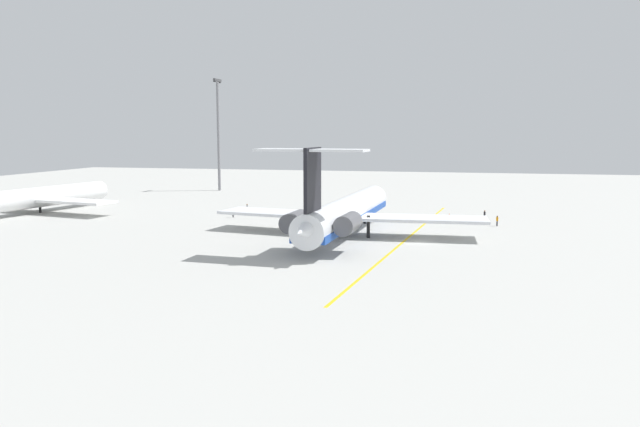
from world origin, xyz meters
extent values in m
plane|color=#ADADA8|center=(0.00, 0.00, 0.00)|extent=(294.80, 294.80, 0.00)
cylinder|color=silver|center=(3.06, 10.48, 3.45)|extent=(38.97, 6.17, 4.14)
cone|color=silver|center=(22.44, 9.47, 3.45)|extent=(4.51, 4.19, 3.97)
cone|color=silver|center=(-16.32, 11.50, 3.82)|extent=(6.21, 3.83, 3.52)
cube|color=#19429E|center=(3.06, 10.48, 2.52)|extent=(38.12, 6.20, 0.91)
cube|color=silver|center=(4.48, 21.12, 2.73)|extent=(9.09, 18.05, 0.41)
cube|color=silver|center=(3.36, -0.24, 2.73)|extent=(7.36, 17.56, 0.41)
cylinder|color=#515156|center=(-10.12, 14.51, 3.76)|extent=(5.29, 2.67, 2.40)
cube|color=silver|center=(-10.15, 13.79, 3.76)|extent=(3.17, 1.48, 0.50)
cylinder|color=#515156|center=(-10.46, 7.86, 3.76)|extent=(5.29, 2.67, 2.40)
cube|color=silver|center=(-10.43, 8.58, 3.76)|extent=(3.17, 1.48, 0.50)
cube|color=black|center=(-13.74, 11.36, 9.18)|extent=(5.62, 0.71, 7.33)
cube|color=silver|center=(-13.99, 14.70, 12.56)|extent=(4.19, 6.23, 0.29)
cube|color=silver|center=(-14.34, 8.07, 12.56)|extent=(4.19, 6.23, 0.29)
cylinder|color=black|center=(14.90, 9.86, 1.57)|extent=(0.46, 0.46, 3.14)
cylinder|color=black|center=(1.94, 13.86, 1.57)|extent=(0.46, 0.46, 3.14)
cylinder|color=black|center=(1.59, 7.24, 1.57)|extent=(0.46, 0.46, 3.14)
cylinder|color=white|center=(14.45, 69.81, 2.84)|extent=(30.95, 8.86, 3.68)
cone|color=white|center=(29.61, 67.19, 2.84)|extent=(3.56, 3.96, 3.50)
cube|color=white|center=(15.95, 78.54, 2.47)|extent=(7.66, 14.75, 0.44)
cube|color=white|center=(12.94, 61.08, 2.47)|extent=(7.66, 14.75, 0.44)
cylinder|color=black|center=(14.45, 69.81, 1.24)|extent=(0.44, 0.44, 2.47)
cylinder|color=black|center=(16.66, 33.05, 0.40)|extent=(0.10, 0.10, 0.80)
cylinder|color=black|center=(16.62, 33.18, 0.40)|extent=(0.10, 0.10, 0.80)
cylinder|color=#191E4C|center=(16.64, 33.12, 1.11)|extent=(0.27, 0.27, 0.63)
sphere|color=#DBB28E|center=(16.64, 33.12, 1.56)|extent=(0.25, 0.25, 0.25)
cylinder|color=#191E4C|center=(16.69, 32.95, 1.15)|extent=(0.07, 0.07, 0.54)
cylinder|color=#191E4C|center=(16.58, 33.28, 1.15)|extent=(0.07, 0.07, 0.54)
cylinder|color=black|center=(22.91, -8.94, 0.41)|extent=(0.10, 0.10, 0.81)
cylinder|color=black|center=(23.01, -9.05, 0.41)|extent=(0.10, 0.10, 0.81)
cylinder|color=#262628|center=(22.96, -8.99, 1.13)|extent=(0.27, 0.27, 0.64)
sphere|color=#8C6647|center=(22.96, -8.99, 1.58)|extent=(0.25, 0.25, 0.25)
cylinder|color=#262628|center=(22.83, -8.87, 1.17)|extent=(0.07, 0.07, 0.55)
cylinder|color=#262628|center=(23.09, -9.12, 1.17)|extent=(0.07, 0.07, 0.55)
cylinder|color=black|center=(16.92, -10.67, 0.40)|extent=(0.10, 0.10, 0.80)
cylinder|color=black|center=(16.82, -10.76, 0.40)|extent=(0.10, 0.10, 0.80)
cylinder|color=orange|center=(16.87, -10.72, 1.11)|extent=(0.27, 0.27, 0.63)
sphere|color=brown|center=(16.87, -10.72, 1.55)|extent=(0.25, 0.25, 0.25)
cylinder|color=orange|center=(17.00, -10.60, 1.14)|extent=(0.07, 0.07, 0.54)
cylinder|color=orange|center=(16.74, -10.83, 1.14)|extent=(0.07, 0.07, 0.54)
cylinder|color=black|center=(23.00, 32.93, 0.39)|extent=(0.10, 0.10, 0.78)
cylinder|color=black|center=(22.93, 32.81, 0.39)|extent=(0.10, 0.10, 0.78)
cylinder|color=gray|center=(22.97, 32.87, 1.09)|extent=(0.26, 0.26, 0.62)
sphere|color=#8C6647|center=(22.97, 32.87, 1.52)|extent=(0.24, 0.24, 0.24)
cylinder|color=gray|center=(23.06, 33.01, 1.12)|extent=(0.07, 0.07, 0.53)
cylinder|color=gray|center=(22.87, 32.73, 1.12)|extent=(0.07, 0.07, 0.53)
cone|color=#EA590F|center=(26.64, -3.15, 0.28)|extent=(0.40, 0.40, 0.55)
cube|color=gold|center=(3.06, 1.86, 0.00)|extent=(71.74, 7.74, 0.01)
cylinder|color=slate|center=(62.35, 54.70, 13.45)|extent=(0.70, 0.70, 26.91)
cube|color=#424244|center=(62.35, 54.70, 27.41)|extent=(4.00, 0.60, 0.60)
cube|color=#2D2D30|center=(60.85, 54.70, 27.06)|extent=(0.70, 0.50, 0.44)
cube|color=#2D2D30|center=(63.85, 54.70, 27.06)|extent=(0.70, 0.50, 0.44)
camera|label=1|loc=(-80.70, -5.37, 14.51)|focal=34.05mm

